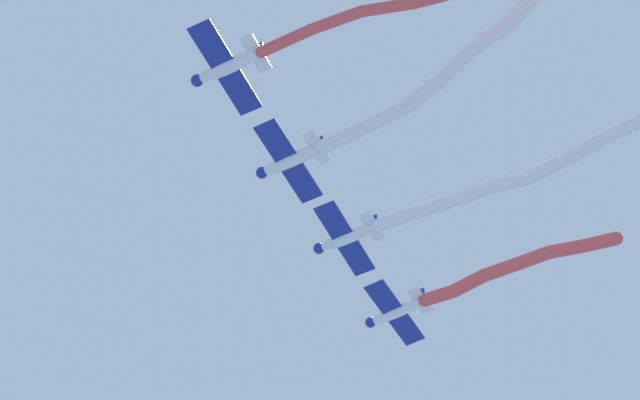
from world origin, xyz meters
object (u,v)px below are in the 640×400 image
airplane_lead (395,312)px  airplane_slot (226,67)px  airplane_right_wing (290,161)px  airplane_left_wing (346,238)px

airplane_lead → airplane_slot: 22.14m
airplane_right_wing → airplane_slot: size_ratio=1.00×
airplane_left_wing → airplane_right_wing: bearing=87.4°
airplane_right_wing → airplane_slot: bearing=87.9°
airplane_left_wing → airplane_right_wing: airplane_left_wing is taller
airplane_right_wing → airplane_left_wing: bearing=-92.1°
airplane_lead → airplane_slot: bearing=91.0°
airplane_lead → airplane_left_wing: (7.16, 1.80, 0.30)m
airplane_lead → airplane_right_wing: same height
airplane_lead → airplane_left_wing: 7.39m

